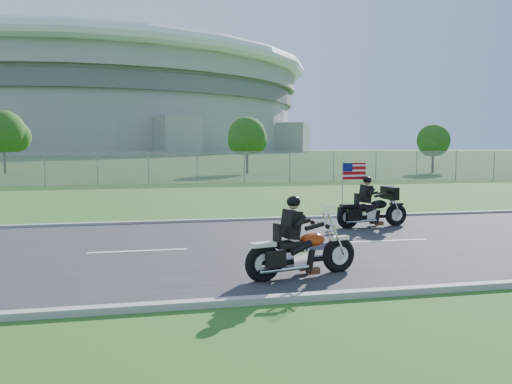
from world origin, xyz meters
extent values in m
plane|color=#2A4D18|center=(0.00, 0.00, 0.00)|extent=(420.00, 420.00, 0.00)
cube|color=#28282B|center=(0.00, 0.00, 0.02)|extent=(120.00, 8.00, 0.04)
cube|color=#9E9B93|center=(0.00, 4.05, 0.05)|extent=(120.00, 0.18, 0.12)
cube|color=#9E9B93|center=(0.00, -4.05, 0.05)|extent=(120.00, 0.18, 0.12)
cube|color=gray|center=(-5.00, 20.00, 1.00)|extent=(60.00, 0.03, 2.00)
cylinder|color=#A3A099|center=(-20.00, 170.00, 10.00)|extent=(130.00, 130.00, 20.00)
cylinder|color=#605E5B|center=(-20.00, 170.00, 17.00)|extent=(132.00, 132.00, 4.00)
cylinder|color=#A3A099|center=(-20.00, 170.00, 23.00)|extent=(134.00, 134.00, 6.00)
torus|color=white|center=(-20.00, 170.00, 27.00)|extent=(140.40, 140.40, 4.40)
cylinder|color=#382316|center=(6.00, 30.00, 1.26)|extent=(0.22, 0.22, 2.52)
sphere|color=#214813|center=(6.00, 30.00, 3.15)|extent=(3.20, 3.20, 3.20)
sphere|color=#214813|center=(6.64, 30.48, 2.79)|extent=(2.40, 2.40, 2.40)
sphere|color=#214813|center=(5.44, 29.60, 2.70)|extent=(2.24, 2.24, 2.24)
cylinder|color=#382316|center=(-14.00, 34.00, 1.40)|extent=(0.22, 0.22, 2.80)
sphere|color=#214813|center=(-14.00, 34.00, 3.50)|extent=(3.60, 3.60, 3.60)
sphere|color=#214813|center=(-13.28, 34.54, 3.10)|extent=(2.70, 2.70, 2.70)
cylinder|color=#382316|center=(22.00, 28.00, 1.12)|extent=(0.22, 0.22, 2.24)
sphere|color=#214813|center=(22.00, 28.00, 2.80)|extent=(2.80, 2.80, 2.80)
sphere|color=#214813|center=(22.56, 28.42, 2.48)|extent=(2.10, 2.10, 2.10)
sphere|color=#214813|center=(21.51, 27.65, 2.40)|extent=(1.96, 1.96, 1.96)
torus|color=black|center=(1.77, -2.59, 0.35)|extent=(0.70, 0.32, 0.68)
torus|color=black|center=(0.23, -2.95, 0.35)|extent=(0.70, 0.32, 0.68)
ellipsoid|color=#BC340D|center=(1.20, -2.73, 0.69)|extent=(0.57, 0.41, 0.26)
cube|color=black|center=(0.73, -2.83, 0.65)|extent=(0.56, 0.39, 0.11)
cube|color=black|center=(0.77, -2.82, 1.01)|extent=(0.30, 0.41, 0.51)
sphere|color=black|center=(0.82, -2.81, 1.41)|extent=(0.30, 0.30, 0.25)
cube|color=silver|center=(1.56, -2.64, 1.13)|extent=(0.13, 0.42, 0.37)
torus|color=black|center=(5.37, 2.16, 0.35)|extent=(0.70, 0.22, 0.68)
torus|color=black|center=(3.80, 2.03, 0.35)|extent=(0.70, 0.22, 0.68)
ellipsoid|color=black|center=(4.79, 2.11, 0.69)|extent=(0.54, 0.34, 0.26)
cube|color=black|center=(4.31, 2.07, 0.65)|extent=(0.53, 0.32, 0.11)
cube|color=black|center=(4.35, 2.07, 1.01)|extent=(0.25, 0.39, 0.51)
sphere|color=black|center=(4.40, 2.08, 1.41)|extent=(0.27, 0.27, 0.25)
cube|color=black|center=(5.14, 2.14, 1.01)|extent=(0.27, 0.75, 0.37)
cube|color=#B70C11|center=(4.06, 2.23, 1.66)|extent=(0.74, 0.08, 0.48)
camera|label=1|loc=(-1.58, -11.32, 2.42)|focal=35.00mm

